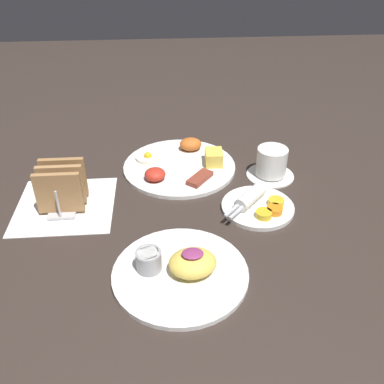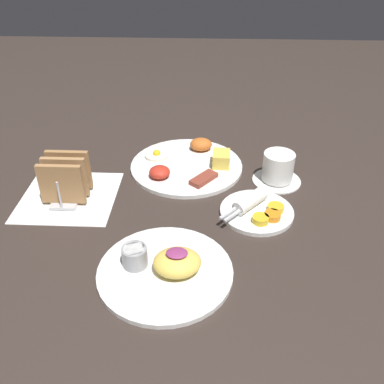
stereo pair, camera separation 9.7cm
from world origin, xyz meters
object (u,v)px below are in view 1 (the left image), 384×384
coffee_cup (271,164)px  plate_condiments (258,205)px  plate_foreground (180,269)px  toast_rack (62,187)px  plate_breakfast (181,164)px

coffee_cup → plate_condiments: bearing=-113.7°
plate_condiments → coffee_cup: (0.06, 0.14, 0.02)m
plate_foreground → toast_rack: bearing=136.3°
toast_rack → coffee_cup: toast_rack is taller
plate_condiments → toast_rack: bearing=173.7°
plate_foreground → coffee_cup: bearing=53.5°
plate_foreground → plate_breakfast: bearing=86.8°
plate_breakfast → plate_foreground: plate_foreground is taller
plate_foreground → toast_rack: toast_rack is taller
plate_foreground → toast_rack: 0.35m
plate_breakfast → plate_foreground: 0.39m
plate_breakfast → toast_rack: 0.32m
coffee_cup → plate_breakfast: bearing=165.4°
plate_foreground → coffee_cup: coffee_cup is taller
plate_breakfast → plate_condiments: bearing=-50.5°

